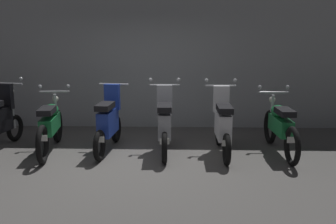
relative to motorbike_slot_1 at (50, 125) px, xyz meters
name	(u,v)px	position (x,y,z in m)	size (l,w,h in m)	color
ground_plane	(131,166)	(1.54, -0.73, -0.49)	(80.00, 80.00, 0.00)	#565451
back_wall	(145,57)	(1.54, 2.06, 1.08)	(16.00, 0.30, 3.15)	#9EA0A3
motorbike_slot_1	(50,125)	(0.00, 0.00, 0.00)	(0.59, 1.95, 1.15)	black
motorbike_slot_2	(109,122)	(1.03, 0.11, 0.03)	(0.56, 1.68, 1.18)	black
motorbike_slot_3	(165,123)	(2.05, 0.03, 0.04)	(0.59, 1.68, 1.29)	black
motorbike_slot_4	(223,125)	(3.07, -0.04, 0.04)	(0.59, 1.68, 1.29)	black
motorbike_slot_5	(280,126)	(4.09, 0.03, 0.00)	(0.59, 1.95, 1.15)	black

